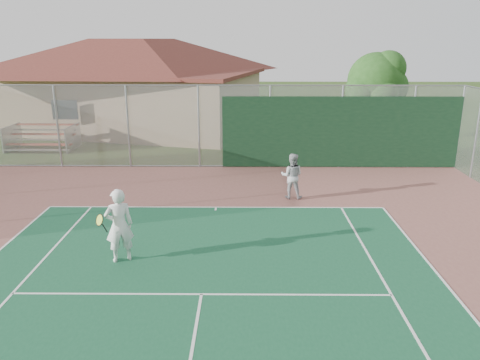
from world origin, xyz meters
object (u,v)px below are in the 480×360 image
Objects in this scene: player_white_front at (119,226)px; tree at (377,83)px; bleachers at (42,137)px; clubhouse at (135,75)px; player_grey_back at (292,176)px.

tree is at bearing -147.46° from player_white_front.
tree reaches higher than bleachers.
bleachers is at bearing -106.25° from clubhouse.
player_grey_back reaches higher than bleachers.
player_white_front is (7.05, -12.30, 0.30)m from bleachers.
player_grey_back is (4.70, 4.87, -0.15)m from player_white_front.
clubhouse is 18.74m from player_white_front.
tree is at bearing 7.80° from bleachers.
tree is 17.57m from player_white_front.
tree reaches higher than player_grey_back.
clubhouse is 14.10m from tree.
clubhouse is 3.48× the size of tree.
tree is at bearing -108.84° from player_grey_back.
player_white_front is 1.19× the size of player_grey_back.
clubhouse reaches higher than bleachers.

